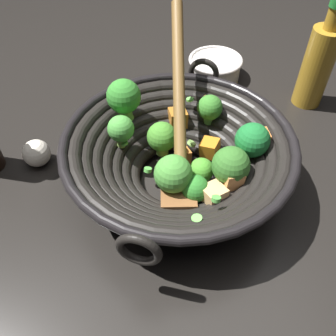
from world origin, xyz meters
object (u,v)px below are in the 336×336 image
at_px(wok, 179,154).
at_px(cooking_oil_bottle, 318,65).
at_px(garlic_bulb, 37,153).
at_px(prep_bowl, 215,67).

xyz_separation_m(wok, cooking_oil_bottle, (-0.22, 0.26, 0.02)).
bearing_deg(wok, cooking_oil_bottle, 130.25).
relative_size(wok, cooking_oil_bottle, 1.93).
bearing_deg(wok, garlic_bulb, -100.09).
distance_m(wok, prep_bowl, 0.32).
height_order(cooking_oil_bottle, prep_bowl, cooking_oil_bottle).
height_order(wok, garlic_bulb, wok).
bearing_deg(prep_bowl, cooking_oil_bottle, 63.88).
bearing_deg(cooking_oil_bottle, prep_bowl, -116.12).
distance_m(prep_bowl, garlic_bulb, 0.41).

